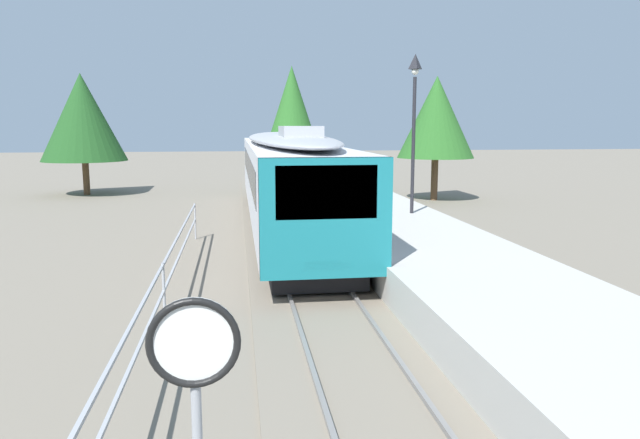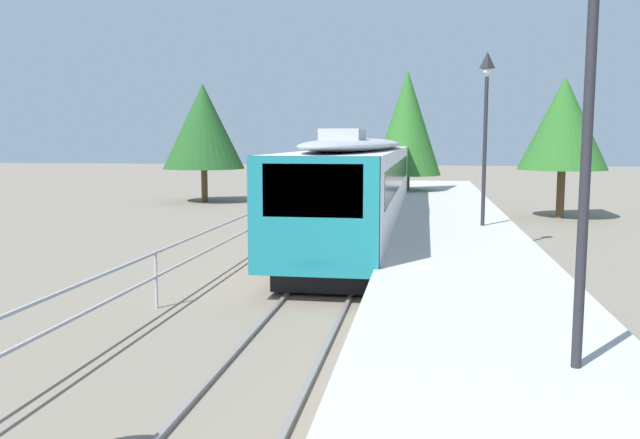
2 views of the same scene
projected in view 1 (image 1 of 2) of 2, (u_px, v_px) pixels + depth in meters
ground_plane at (185, 308)px, 12.69m from camera, size 160.00×160.00×0.00m
track_rails at (323, 301)px, 13.10m from camera, size 3.20×60.00×0.14m
commuter_train at (286, 172)px, 22.20m from camera, size 2.82×20.59×3.74m
station_platform at (464, 278)px, 13.48m from camera, size 3.90×60.00×0.90m
platform_lamp_far_end at (414, 104)px, 19.82m from camera, size 0.34×0.34×5.35m
speed_limit_sign at (196, 397)px, 3.87m from camera, size 0.61×0.10×2.81m
tree_behind_carpark at (292, 116)px, 33.40m from camera, size 3.60×3.60×7.21m
tree_behind_station_far at (82, 117)px, 32.96m from camera, size 4.67×4.67×6.78m
tree_distant_left at (436, 117)px, 30.56m from camera, size 3.98×3.98×6.43m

